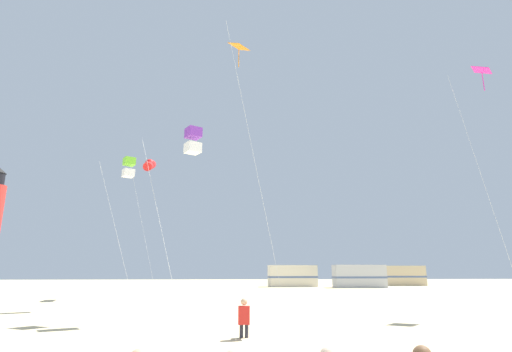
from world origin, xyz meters
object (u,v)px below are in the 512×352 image
object	(u,v)px
rv_van_silver	(359,276)
kite_tube_scarlet	(150,165)
kite_box_violet	(193,141)
rv_van_tan	(401,276)
rv_van_cream	(292,276)
kite_flyer_standing	(244,317)
kite_box_lime	(129,168)
kite_diamond_orange	(240,58)
kite_diamond_magenta	(482,80)

from	to	relation	value
rv_van_silver	kite_tube_scarlet	bearing A→B (deg)	-140.99
kite_box_violet	rv_van_tan	distance (m)	48.98
rv_van_cream	kite_box_violet	bearing A→B (deg)	-109.11
kite_flyer_standing	kite_tube_scarlet	size ratio (longest dim) A/B	0.10
rv_van_silver	kite_flyer_standing	bearing A→B (deg)	-113.09
kite_box_lime	rv_van_silver	size ratio (longest dim) A/B	1.30
kite_box_lime	rv_van_cream	xyz separation A→B (m)	(15.06, 31.01, -6.45)
kite_box_violet	rv_van_cream	xyz separation A→B (m)	(10.91, 37.09, -6.14)
kite_diamond_orange	kite_tube_scarlet	distance (m)	14.92
kite_tube_scarlet	rv_van_silver	bearing A→B (deg)	38.04
kite_diamond_orange	rv_van_tan	world-z (taller)	kite_diamond_orange
kite_diamond_orange	rv_van_cream	world-z (taller)	kite_diamond_orange
kite_box_lime	kite_diamond_orange	bearing A→B (deg)	-34.21
kite_box_lime	kite_diamond_magenta	distance (m)	20.06
kite_flyer_standing	kite_box_violet	size ratio (longest dim) A/B	0.14
kite_flyer_standing	kite_diamond_magenta	xyz separation A→B (m)	(12.87, 5.52, 11.19)
kite_box_violet	kite_diamond_magenta	size ratio (longest dim) A/B	0.64
kite_tube_scarlet	rv_van_cream	size ratio (longest dim) A/B	1.70
rv_van_silver	rv_van_tan	world-z (taller)	same
kite_diamond_orange	kite_diamond_magenta	world-z (taller)	kite_diamond_orange
rv_van_cream	rv_van_tan	size ratio (longest dim) A/B	1.01
kite_flyer_standing	kite_tube_scarlet	xyz separation A→B (m)	(-6.71, 19.09, 9.79)
kite_tube_scarlet	kite_diamond_magenta	bearing A→B (deg)	-34.72
kite_box_violet	kite_diamond_orange	bearing A→B (deg)	40.68
kite_tube_scarlet	rv_van_cream	xyz separation A→B (m)	(15.56, 22.19, -9.02)
kite_diamond_magenta	rv_van_tan	bearing A→B (deg)	72.02
kite_box_lime	rv_van_tan	bearing A→B (deg)	47.04
kite_diamond_orange	kite_tube_scarlet	world-z (taller)	kite_diamond_orange
rv_van_silver	kite_diamond_orange	bearing A→B (deg)	-116.96
kite_diamond_orange	rv_van_cream	xyz separation A→B (m)	(8.79, 35.27, -11.39)
kite_tube_scarlet	rv_van_tan	distance (m)	41.81
kite_diamond_magenta	rv_van_silver	bearing A→B (deg)	83.16
kite_diamond_magenta	rv_van_tan	world-z (taller)	kite_diamond_magenta
kite_diamond_orange	kite_diamond_magenta	xyz separation A→B (m)	(12.82, -0.49, -0.98)
kite_diamond_magenta	kite_box_lime	bearing A→B (deg)	166.03
kite_diamond_orange	kite_box_violet	xyz separation A→B (m)	(-2.12, -1.82, -5.25)
kite_tube_scarlet	kite_diamond_magenta	world-z (taller)	kite_diamond_magenta
kite_tube_scarlet	rv_van_silver	world-z (taller)	kite_tube_scarlet
kite_diamond_orange	rv_van_tan	size ratio (longest dim) A/B	2.11
kite_flyer_standing	kite_diamond_magenta	size ratio (longest dim) A/B	0.09
rv_van_tan	kite_flyer_standing	bearing A→B (deg)	-118.14
kite_box_lime	rv_van_silver	xyz separation A→B (m)	(22.91, 27.14, -6.45)
kite_box_lime	kite_diamond_magenta	bearing A→B (deg)	-13.97
kite_box_lime	kite_diamond_magenta	world-z (taller)	kite_diamond_magenta
kite_tube_scarlet	kite_flyer_standing	bearing A→B (deg)	-70.63
kite_box_lime	rv_van_cream	bearing A→B (deg)	64.10
kite_box_violet	rv_van_tan	xyz separation A→B (m)	(27.50, 40.06, -6.14)
kite_box_violet	kite_flyer_standing	bearing A→B (deg)	-63.79
kite_flyer_standing	rv_van_tan	world-z (taller)	rv_van_tan
rv_van_silver	kite_diamond_magenta	bearing A→B (deg)	-95.88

